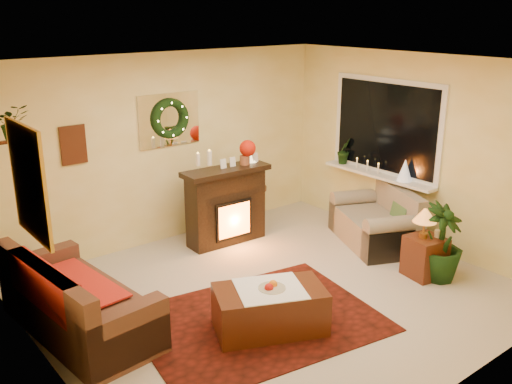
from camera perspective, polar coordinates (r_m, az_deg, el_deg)
floor at (r=6.67m, az=1.91°, el=-10.18°), size 5.00×5.00×0.00m
ceiling at (r=5.90m, az=2.17°, el=12.67°), size 5.00×5.00×0.00m
wall_back at (r=7.94m, az=-8.61°, el=4.34°), size 5.00×5.00×0.00m
wall_front at (r=4.79m, az=19.88°, el=-5.80°), size 5.00×5.00×0.00m
wall_left at (r=5.00m, az=-20.37°, el=-4.85°), size 4.50×4.50×0.00m
wall_right at (r=7.96m, az=15.87°, el=3.89°), size 4.50×4.50×0.00m
area_rug at (r=6.15m, az=0.20°, el=-12.72°), size 2.71×2.20×0.01m
sofa at (r=6.06m, az=-17.33°, el=-9.54°), size 1.03×2.00×0.83m
red_throw at (r=6.13m, az=-18.23°, el=-9.01°), size 0.74×1.21×0.02m
fireplace at (r=7.88m, az=-3.04°, el=-1.27°), size 1.11×0.40×1.01m
poinsettia at (r=7.86m, az=-0.85°, el=4.40°), size 0.23×0.23×0.23m
mantel_candle_a at (r=7.46m, az=-5.82°, el=3.25°), size 0.05×0.05×0.16m
mantel_candle_b at (r=7.53m, az=-4.67°, el=3.41°), size 0.06×0.06×0.19m
mantel_mirror at (r=7.84m, az=-8.67°, el=7.16°), size 0.92×0.02×0.72m
wreath at (r=7.80m, az=-8.53°, el=7.26°), size 0.55×0.11×0.55m
wall_art at (r=7.31m, az=-17.80°, el=4.51°), size 0.32×0.03×0.48m
gold_mirror at (r=5.14m, az=-21.79°, el=0.90°), size 0.03×0.84×1.00m
hanging_plant at (r=5.83m, az=-22.98°, el=4.91°), size 0.33×0.28×0.36m
loveseat at (r=8.05m, az=11.77°, el=-2.21°), size 1.30×1.59×0.80m
window_frame at (r=8.22m, az=12.86°, el=6.34°), size 0.03×1.86×1.36m
window_glass at (r=8.21m, az=12.79°, el=6.33°), size 0.02×1.70×1.22m
window_sill at (r=8.30m, az=12.08°, el=1.66°), size 0.22×1.86×0.04m
mini_tree at (r=8.00m, az=14.66°, el=2.13°), size 0.21×0.21×0.31m
sill_plant at (r=8.71m, az=8.81°, el=4.08°), size 0.29×0.23×0.52m
side_table_round at (r=8.28m, az=-0.80°, el=-1.94°), size 0.69×0.69×0.70m
lamp_cream at (r=8.10m, az=-0.60°, el=1.74°), size 0.29×0.29×0.45m
end_table_square at (r=7.27m, az=16.53°, el=-6.10°), size 0.48×0.48×0.51m
lamp_tiffany at (r=7.09m, az=16.52°, el=-2.60°), size 0.29×0.29×0.42m
coffee_table at (r=5.90m, az=1.39°, el=-11.86°), size 1.25×1.00×0.46m
fruit_bowl at (r=5.79m, az=1.60°, el=-9.79°), size 0.28×0.28×0.06m
floor_palm at (r=7.18m, az=18.01°, el=-4.99°), size 1.78×1.78×2.83m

